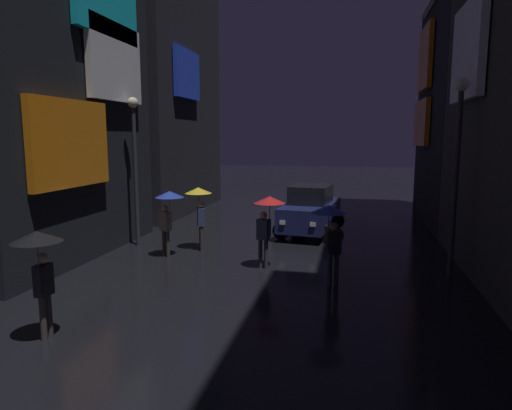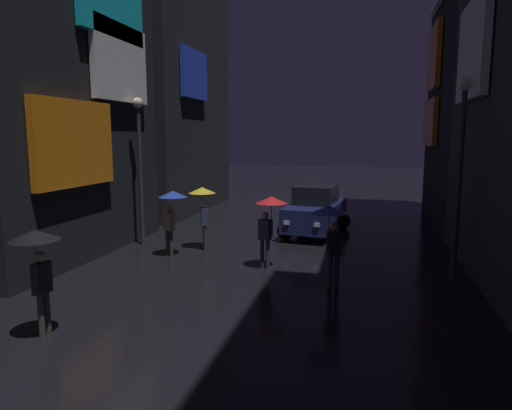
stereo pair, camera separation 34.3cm
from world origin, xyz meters
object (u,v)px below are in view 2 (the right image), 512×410
object	(u,v)px
pedestrian_far_right_blue	(172,205)
streetlamp_right_far	(461,155)
pedestrian_foreground_left_blue	(331,223)
pedestrian_midstreet_left_black	(37,253)
pedestrian_foreground_right_red	(269,212)
pedestrian_midstreet_centre_yellow	(203,201)
streetlamp_left_far	(140,153)
car_distant	(316,211)

from	to	relation	value
pedestrian_far_right_blue	streetlamp_right_far	bearing A→B (deg)	-3.13
pedestrian_far_right_blue	pedestrian_foreground_left_blue	xyz separation A→B (m)	(5.13, -1.93, 0.00)
pedestrian_midstreet_left_black	pedestrian_foreground_left_blue	bearing A→B (deg)	40.05
pedestrian_far_right_blue	pedestrian_midstreet_left_black	xyz separation A→B (m)	(0.08, -6.18, 0.00)
pedestrian_midstreet_left_black	streetlamp_right_far	distance (m)	10.16
pedestrian_foreground_right_red	streetlamp_right_far	size ratio (longest dim) A/B	0.40
pedestrian_foreground_right_red	streetlamp_right_far	distance (m)	5.29
pedestrian_midstreet_centre_yellow	streetlamp_left_far	distance (m)	2.81
streetlamp_left_far	pedestrian_far_right_blue	bearing A→B (deg)	-36.43
pedestrian_foreground_right_red	pedestrian_midstreet_centre_yellow	world-z (taller)	same
pedestrian_midstreet_centre_yellow	streetlamp_right_far	xyz separation A→B (m)	(7.67, -1.57, 1.67)
streetlamp_left_far	car_distant	bearing A→B (deg)	29.48
pedestrian_foreground_right_red	streetlamp_left_far	size ratio (longest dim) A/B	0.41
pedestrian_foreground_left_blue	streetlamp_left_far	world-z (taller)	streetlamp_left_far
pedestrian_far_right_blue	streetlamp_right_far	world-z (taller)	streetlamp_right_far
pedestrian_midstreet_left_black	streetlamp_left_far	distance (m)	7.80
pedestrian_foreground_left_blue	car_distant	bearing A→B (deg)	99.37
pedestrian_far_right_blue	pedestrian_midstreet_centre_yellow	world-z (taller)	same
streetlamp_left_far	pedestrian_midstreet_left_black	bearing A→B (deg)	-76.55
pedestrian_midstreet_centre_yellow	streetlamp_left_far	bearing A→B (deg)	176.73
pedestrian_midstreet_left_black	streetlamp_left_far	size ratio (longest dim) A/B	0.41
car_distant	streetlamp_left_far	world-z (taller)	streetlamp_left_far
pedestrian_midstreet_centre_yellow	car_distant	xyz separation A→B (m)	(3.43, 3.39, -0.74)
pedestrian_far_right_blue	streetlamp_right_far	distance (m)	8.48
pedestrian_midstreet_centre_yellow	car_distant	bearing A→B (deg)	44.69
pedestrian_foreground_right_red	pedestrian_midstreet_centre_yellow	bearing A→B (deg)	146.98
streetlamp_left_far	pedestrian_foreground_right_red	bearing A→B (deg)	-20.42
pedestrian_midstreet_left_black	streetlamp_right_far	bearing A→B (deg)	34.83
car_distant	pedestrian_midstreet_centre_yellow	bearing A→B (deg)	-135.31
pedestrian_far_right_blue	pedestrian_midstreet_left_black	size ratio (longest dim) A/B	1.00
pedestrian_far_right_blue	car_distant	bearing A→B (deg)	47.99
pedestrian_far_right_blue	car_distant	size ratio (longest dim) A/B	0.49
pedestrian_midstreet_left_black	pedestrian_midstreet_centre_yellow	distance (m)	7.32
pedestrian_midstreet_centre_yellow	streetlamp_right_far	distance (m)	8.00
pedestrian_foreground_left_blue	pedestrian_foreground_right_red	world-z (taller)	same
streetlamp_right_far	pedestrian_midstreet_left_black	bearing A→B (deg)	-145.17
streetlamp_right_far	streetlamp_left_far	bearing A→B (deg)	170.31
pedestrian_far_right_blue	pedestrian_foreground_right_red	world-z (taller)	same
pedestrian_midstreet_left_black	streetlamp_right_far	xyz separation A→B (m)	(8.22, 5.72, 1.67)
pedestrian_midstreet_centre_yellow	streetlamp_left_far	xyz separation A→B (m)	(-2.33, 0.13, 1.57)
pedestrian_foreground_left_blue	streetlamp_left_far	distance (m)	7.69
pedestrian_far_right_blue	pedestrian_midstreet_centre_yellow	distance (m)	1.29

